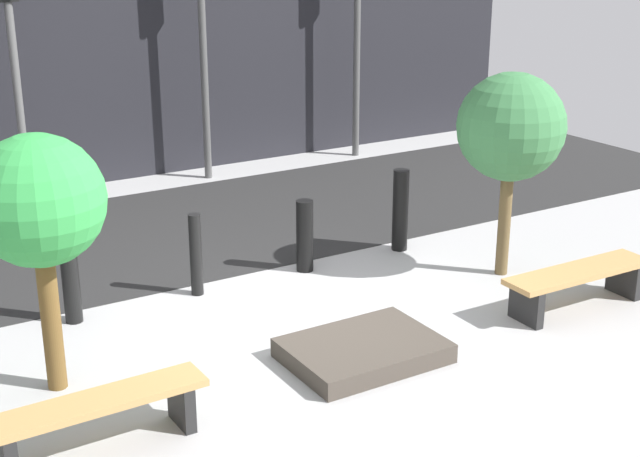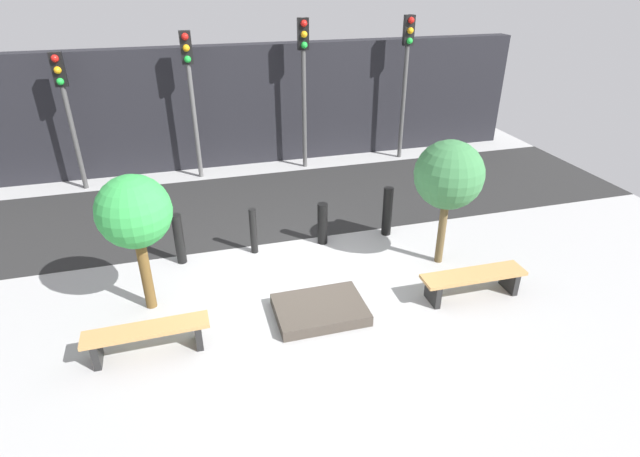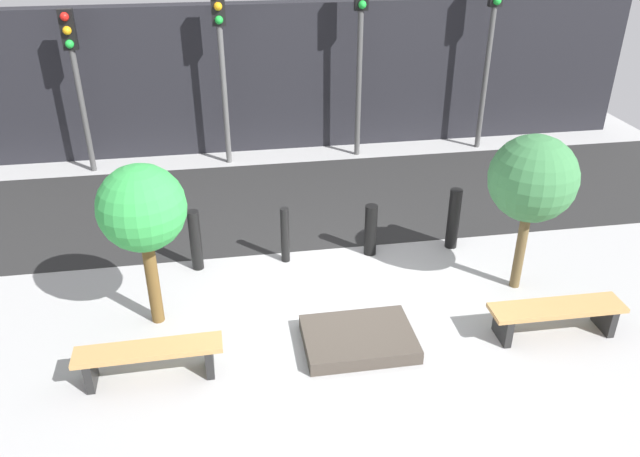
% 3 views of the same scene
% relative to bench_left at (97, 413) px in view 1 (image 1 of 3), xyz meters
% --- Properties ---
extents(ground_plane, '(18.00, 18.00, 0.00)m').
position_rel_bench_left_xyz_m(ground_plane, '(2.69, 1.11, -0.33)').
color(ground_plane, '#A1A1A1').
extents(road_strip, '(18.00, 3.93, 0.01)m').
position_rel_bench_left_xyz_m(road_strip, '(2.69, 4.75, -0.33)').
color(road_strip, '#252525').
rests_on(road_strip, ground).
extents(building_facade, '(16.20, 0.50, 3.29)m').
position_rel_bench_left_xyz_m(building_facade, '(2.69, 7.89, 1.31)').
color(building_facade, black).
rests_on(building_facade, ground).
extents(bench_left, '(1.80, 0.41, 0.46)m').
position_rel_bench_left_xyz_m(bench_left, '(0.00, 0.00, 0.00)').
color(bench_left, black).
rests_on(bench_left, ground).
extents(bench_right, '(1.85, 0.47, 0.46)m').
position_rel_bench_left_xyz_m(bench_right, '(5.38, 0.00, -0.00)').
color(bench_right, black).
rests_on(bench_right, ground).
extents(planter_bed, '(1.47, 1.07, 0.19)m').
position_rel_bench_left_xyz_m(planter_bed, '(2.69, 0.20, -0.24)').
color(planter_bed, '#423B33').
rests_on(planter_bed, ground).
extents(tree_behind_left_bench, '(1.16, 1.16, 2.37)m').
position_rel_bench_left_xyz_m(tree_behind_left_bench, '(0.00, 1.20, 1.42)').
color(tree_behind_left_bench, brown).
rests_on(tree_behind_left_bench, ground).
extents(tree_behind_right_bench, '(1.26, 1.26, 2.44)m').
position_rel_bench_left_xyz_m(tree_behind_right_bench, '(5.38, 1.20, 1.46)').
color(tree_behind_right_bench, brown).
rests_on(tree_behind_right_bench, ground).
extents(bollard_far_left, '(0.18, 0.18, 1.03)m').
position_rel_bench_left_xyz_m(bollard_far_left, '(0.55, 2.53, 0.18)').
color(bollard_far_left, black).
rests_on(bollard_far_left, ground).
extents(bollard_left, '(0.14, 0.14, 0.96)m').
position_rel_bench_left_xyz_m(bollard_left, '(1.98, 2.53, 0.15)').
color(bollard_left, black).
rests_on(bollard_left, ground).
extents(bollard_center, '(0.21, 0.21, 0.89)m').
position_rel_bench_left_xyz_m(bollard_center, '(3.41, 2.53, 0.11)').
color(bollard_center, black).
rests_on(bollard_center, ground).
extents(bollard_right, '(0.20, 0.20, 1.07)m').
position_rel_bench_left_xyz_m(bollard_right, '(4.83, 2.53, 0.20)').
color(bollard_right, black).
rests_on(bollard_right, ground).
extents(traffic_light_mid_west, '(0.28, 0.27, 3.76)m').
position_rel_bench_left_xyz_m(traffic_light_mid_west, '(1.22, 6.99, 2.26)').
color(traffic_light_mid_west, '#575757').
rests_on(traffic_light_mid_west, ground).
extents(traffic_light_mid_east, '(0.28, 0.27, 3.98)m').
position_rel_bench_left_xyz_m(traffic_light_mid_east, '(4.17, 6.99, 2.40)').
color(traffic_light_mid_east, '#494949').
rests_on(traffic_light_mid_east, ground).
extents(traffic_light_east, '(0.28, 0.27, 3.99)m').
position_rel_bench_left_xyz_m(traffic_light_east, '(7.11, 6.99, 2.40)').
color(traffic_light_east, '#4A4A4A').
rests_on(traffic_light_east, ground).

